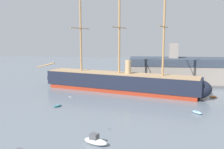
% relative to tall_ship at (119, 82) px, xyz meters
% --- Properties ---
extents(tall_ship, '(61.85, 23.49, 30.54)m').
position_rel_tall_ship_xyz_m(tall_ship, '(0.00, 0.00, 0.00)').
color(tall_ship, maroon).
rests_on(tall_ship, ground).
extents(motorboat_near_centre, '(4.80, 3.37, 1.86)m').
position_rel_tall_ship_xyz_m(motorboat_near_centre, '(-0.27, -41.26, -2.67)').
color(motorboat_near_centre, silver).
rests_on(motorboat_near_centre, ground).
extents(dinghy_alongside_bow, '(2.26, 2.38, 0.54)m').
position_rel_tall_ship_xyz_m(dinghy_alongside_bow, '(-14.37, -20.17, -3.06)').
color(dinghy_alongside_bow, '#236670').
rests_on(dinghy_alongside_bow, ground).
extents(dinghy_alongside_stern, '(2.61, 2.82, 0.63)m').
position_rel_tall_ship_xyz_m(dinghy_alongside_stern, '(20.77, -21.74, -3.01)').
color(dinghy_alongside_stern, '#7FB2D6').
rests_on(dinghy_alongside_stern, ground).
extents(dinghy_far_right, '(2.16, 1.16, 0.49)m').
position_rel_tall_ship_xyz_m(dinghy_far_right, '(29.13, -4.97, -3.08)').
color(dinghy_far_right, orange).
rests_on(dinghy_far_right, ground).
extents(dinghy_distant_centre, '(1.67, 2.21, 0.48)m').
position_rel_tall_ship_xyz_m(dinghy_distant_centre, '(2.27, 7.64, -3.09)').
color(dinghy_distant_centre, gold).
rests_on(dinghy_distant_centre, ground).
extents(dockside_warehouse_right, '(58.84, 17.04, 15.78)m').
position_rel_tall_ship_xyz_m(dockside_warehouse_right, '(30.09, 17.42, 1.69)').
color(dockside_warehouse_right, '#565659').
rests_on(dockside_warehouse_right, ground).
extents(seagull_in_flight, '(1.01, 0.79, 0.13)m').
position_rel_tall_ship_xyz_m(seagull_in_flight, '(-4.62, -40.78, 4.72)').
color(seagull_in_flight, silver).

